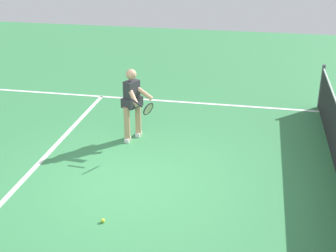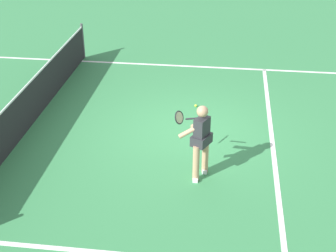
# 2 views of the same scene
# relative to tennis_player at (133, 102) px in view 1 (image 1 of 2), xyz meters

# --- Properties ---
(ground_plane) EXTENTS (25.92, 25.92, 0.00)m
(ground_plane) POSITION_rel_tennis_player_xyz_m (1.72, 0.36, -0.85)
(ground_plane) COLOR #38844C
(service_line_marking) EXTENTS (8.23, 0.10, 0.01)m
(service_line_marking) POSITION_rel_tennis_player_xyz_m (1.72, -1.53, -0.84)
(service_line_marking) COLOR white
(service_line_marking) RESTS_ON ground
(sideline_left_marking) EXTENTS (0.10, 17.94, 0.01)m
(sideline_left_marking) POSITION_rel_tennis_player_xyz_m (-2.40, 0.36, -0.84)
(sideline_left_marking) COLOR white
(sideline_left_marking) RESTS_ON ground
(tennis_player) EXTENTS (1.04, 0.83, 1.55)m
(tennis_player) POSITION_rel_tennis_player_xyz_m (0.00, 0.00, 0.00)
(tennis_player) COLOR tan
(tennis_player) RESTS_ON ground
(tennis_ball_near) EXTENTS (0.07, 0.07, 0.07)m
(tennis_ball_near) POSITION_rel_tennis_player_xyz_m (3.08, 0.31, -0.81)
(tennis_ball_near) COLOR #D1E533
(tennis_ball_near) RESTS_ON ground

